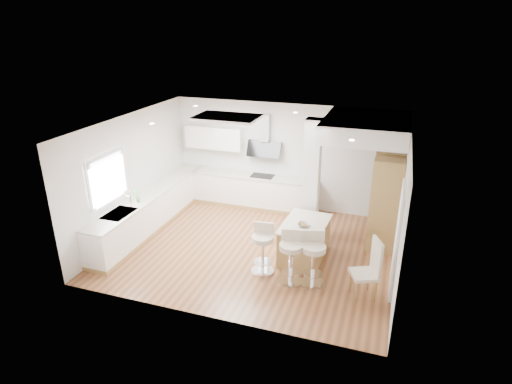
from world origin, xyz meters
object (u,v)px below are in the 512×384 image
at_px(peninsula, 304,240).
at_px(bar_stool_b, 291,255).
at_px(bar_stool_a, 263,246).
at_px(dining_chair, 370,267).
at_px(bar_stool_c, 313,256).

height_order(peninsula, bar_stool_b, bar_stool_b).
height_order(bar_stool_a, dining_chair, dining_chair).
distance_m(peninsula, bar_stool_c, 0.99).
bearing_deg(dining_chair, peninsula, 120.32).
bearing_deg(peninsula, bar_stool_b, -89.40).
height_order(bar_stool_a, bar_stool_c, bar_stool_c).
bearing_deg(bar_stool_c, dining_chair, -20.60).
height_order(bar_stool_a, bar_stool_b, bar_stool_b).
distance_m(bar_stool_a, dining_chair, 2.10).
bearing_deg(bar_stool_a, dining_chair, -11.77).
bearing_deg(bar_stool_b, bar_stool_c, -1.26).
height_order(bar_stool_b, dining_chair, dining_chair).
xyz_separation_m(peninsula, bar_stool_b, (-0.05, -0.97, 0.18)).
relative_size(bar_stool_a, dining_chair, 0.88).
bearing_deg(peninsula, bar_stool_c, -64.46).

